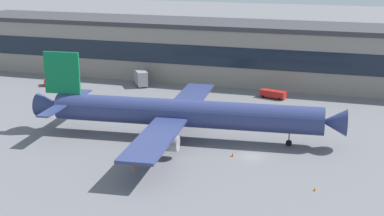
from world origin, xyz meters
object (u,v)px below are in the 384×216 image
traffic_cone_1 (315,189)px  baggage_tug (48,81)px  airliner (181,113)px  belt_loader (272,94)px  catering_truck (140,77)px  traffic_cone_0 (133,165)px  traffic_cone_3 (133,169)px  traffic_cone_2 (233,155)px

traffic_cone_1 → baggage_tug: bearing=147.7°
traffic_cone_1 → airliner: bearing=148.0°
baggage_tug → belt_loader: (59.32, 4.89, 0.07)m
catering_truck → traffic_cone_0: catering_truck is taller
catering_truck → traffic_cone_1: 75.24m
airliner → traffic_cone_0: size_ratio=100.36×
traffic_cone_3 → airliner: bearing=83.6°
airliner → traffic_cone_1: airliner is taller
airliner → traffic_cone_0: (-2.80, -16.06, -4.71)m
catering_truck → traffic_cone_0: 58.41m
airliner → traffic_cone_0: 16.97m
baggage_tug → belt_loader: bearing=4.7°
traffic_cone_0 → traffic_cone_2: (14.61, 9.56, 0.06)m
airliner → catering_truck: bearing=122.7°
catering_truck → traffic_cone_3: 60.35m
belt_loader → baggage_tug: bearing=-175.3°
airliner → catering_truck: (-24.51, 38.13, -2.72)m
airliner → traffic_cone_0: airliner is taller
catering_truck → traffic_cone_2: (36.32, -44.63, -1.93)m
catering_truck → traffic_cone_2: size_ratio=10.33×
traffic_cone_0 → traffic_cone_1: bearing=-1.4°
traffic_cone_2 → traffic_cone_3: (-13.81, -11.33, -0.08)m
airliner → catering_truck: 45.41m
catering_truck → traffic_cone_2: bearing=-50.9°
baggage_tug → traffic_cone_1: size_ratio=7.25×
baggage_tug → traffic_cone_0: 64.92m
traffic_cone_1 → traffic_cone_2: 18.25m
belt_loader → catering_truck: (-35.85, 2.69, 1.14)m
traffic_cone_1 → traffic_cone_2: traffic_cone_2 is taller
traffic_cone_2 → traffic_cone_0: bearing=-146.8°
baggage_tug → belt_loader: belt_loader is taller
traffic_cone_2 → belt_loader: bearing=90.6°
traffic_cone_3 → traffic_cone_2: bearing=39.4°
traffic_cone_1 → traffic_cone_3: (-28.88, -1.03, -0.00)m
catering_truck → traffic_cone_3: (22.50, -55.96, -2.01)m
catering_truck → traffic_cone_0: size_ratio=12.47×
baggage_tug → traffic_cone_3: baggage_tug is taller
traffic_cone_2 → traffic_cone_3: size_ratio=1.28×
traffic_cone_1 → traffic_cone_2: size_ratio=0.79×
traffic_cone_3 → catering_truck: bearing=111.9°
traffic_cone_0 → baggage_tug: bearing=134.1°
belt_loader → traffic_cone_1: (15.53, -52.24, -0.87)m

